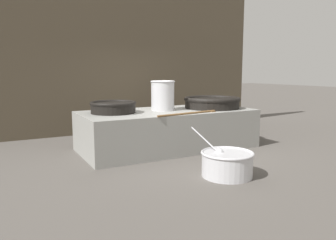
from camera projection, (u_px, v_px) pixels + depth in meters
The scene contains 9 objects.
ground_plane at pixel (168, 148), 7.33m from camera, with size 60.00×60.00×0.00m, color #56514C.
back_wall at pixel (125, 54), 9.26m from camera, with size 8.42×0.24×4.39m, color #4C4233.
hearth_platform at pixel (168, 129), 7.26m from camera, with size 3.80×1.72×0.85m.
giant_wok_near at pixel (113, 107), 6.75m from camera, with size 0.95×0.95×0.24m.
giant_wok_far at pixel (212, 102), 7.66m from camera, with size 1.31×1.31×0.26m.
stock_pot at pixel (163, 95), 7.18m from camera, with size 0.54×0.54×0.65m.
stirring_paddle at pixel (190, 113), 6.59m from camera, with size 1.47×0.29×0.04m.
cook at pixel (164, 106), 8.70m from camera, with size 0.37×0.56×1.48m.
prep_bowl_vegetables at pixel (227, 163), 5.34m from camera, with size 0.87×1.06×0.75m.
Camera 1 is at (-3.38, -6.30, 1.70)m, focal length 35.00 mm.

